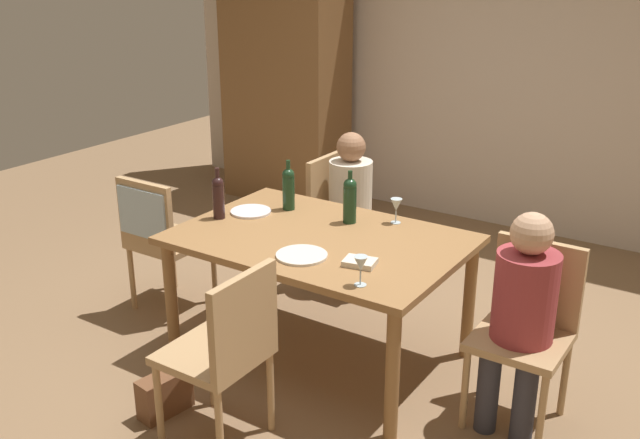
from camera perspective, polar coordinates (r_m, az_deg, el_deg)
name	(u,v)px	position (r m, az deg, el deg)	size (l,w,h in m)	color
ground_plane	(320,354)	(4.36, 0.00, -10.56)	(10.00, 10.00, 0.00)	#846647
rear_room_partition	(502,67)	(6.28, 14.19, 11.61)	(6.40, 0.12, 2.70)	beige
armoire_cabinet	(286,83)	(6.80, -2.74, 10.66)	(1.18, 0.62, 2.18)	brown
dining_table	(320,250)	(4.06, 0.00, -2.44)	(1.58, 1.08, 0.75)	olive
chair_far_left	(339,212)	(5.05, 1.54, 0.60)	(0.44, 0.44, 0.92)	tan
chair_right_end	(527,320)	(3.74, 16.03, -7.65)	(0.44, 0.44, 0.92)	tan
chair_left_end	(156,228)	(4.70, -12.83, -0.65)	(0.44, 0.46, 0.92)	tan
chair_near	(226,346)	(3.42, -7.39, -9.83)	(0.44, 0.44, 0.92)	tan
person_woman_host	(354,200)	(4.96, 2.66, 1.57)	(0.34, 0.30, 1.11)	#33333D
person_man_bearded	(522,308)	(3.59, 15.65, -6.73)	(0.30, 0.35, 1.12)	#33333D
wine_bottle_tall_green	(288,187)	(4.41, -2.50, 2.54)	(0.08, 0.08, 0.31)	#19381E
wine_bottle_dark_red	(350,199)	(4.19, 2.36, 1.62)	(0.08, 0.08, 0.31)	#19381E
wine_bottle_short_olive	(218,196)	(4.30, -8.02, 1.85)	(0.07, 0.07, 0.31)	black
wine_glass_near_left	(396,206)	(4.21, 6.03, 1.09)	(0.07, 0.07, 0.15)	silver
wine_glass_centre	(361,265)	(3.41, 3.23, -3.58)	(0.07, 0.07, 0.15)	silver
dinner_plate_host	(251,211)	(4.41, -5.47, 0.64)	(0.25, 0.25, 0.01)	white
dinner_plate_guest_left	(302,255)	(3.76, -1.46, -2.84)	(0.27, 0.27, 0.01)	silver
folded_napkin	(360,262)	(3.66, 3.16, -3.39)	(0.16, 0.12, 0.03)	beige
handbag	(165,394)	(3.90, -12.13, -13.29)	(0.28, 0.12, 0.22)	brown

